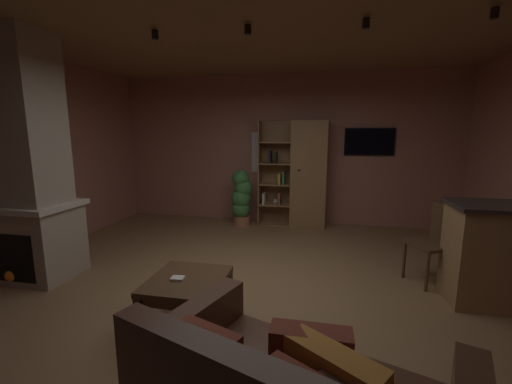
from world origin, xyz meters
TOP-DOWN VIEW (x-y plane):
  - floor at (0.00, 0.00)m, footprint 6.40×6.12m
  - wall_back at (0.00, 3.09)m, footprint 6.52×0.06m
  - ceiling at (0.00, 0.00)m, footprint 6.40×6.12m
  - window_pane_back at (-0.32, 3.06)m, footprint 0.60×0.01m
  - stone_fireplace at (-2.65, -0.08)m, footprint 1.04×0.77m
  - bookshelf_cabinet at (0.40, 2.81)m, footprint 1.24×0.41m
  - coffee_table at (-0.39, -0.71)m, footprint 0.65×0.70m
  - table_book_0 at (-0.46, -0.76)m, footprint 0.12×0.10m
  - dining_chair at (2.06, 0.71)m, footprint 0.57×0.57m
  - potted_floor_plant at (-0.73, 2.59)m, footprint 0.41×0.38m
  - wall_mounted_tv at (1.55, 3.03)m, footprint 0.87×0.06m
  - track_light_spot_0 at (-2.29, 0.19)m, footprint 0.07×0.07m
  - track_light_spot_1 at (-1.06, 0.19)m, footprint 0.07×0.07m
  - track_light_spot_2 at (-0.05, 0.22)m, footprint 0.07×0.07m
  - track_light_spot_3 at (1.10, 0.26)m, footprint 0.07×0.07m
  - track_light_spot_4 at (2.17, 0.21)m, footprint 0.07×0.07m

SIDE VIEW (x-z plane):
  - floor at x=0.00m, z-range -0.02..0.00m
  - coffee_table at x=-0.39m, z-range 0.14..0.60m
  - table_book_0 at x=-0.46m, z-range 0.46..0.48m
  - dining_chair at x=2.06m, z-range 0.07..0.99m
  - potted_floor_plant at x=-0.73m, z-range 0.02..1.08m
  - bookshelf_cabinet at x=0.40m, z-range -0.01..1.94m
  - stone_fireplace at x=-2.65m, z-range -0.14..2.69m
  - window_pane_back at x=-0.32m, z-range 0.97..1.74m
  - wall_back at x=0.00m, z-range 0.00..2.82m
  - wall_mounted_tv at x=1.55m, z-range 1.33..1.82m
  - track_light_spot_0 at x=-2.29m, z-range 2.71..2.80m
  - track_light_spot_1 at x=-1.06m, z-range 2.71..2.80m
  - track_light_spot_2 at x=-0.05m, z-range 2.71..2.80m
  - track_light_spot_3 at x=1.10m, z-range 2.71..2.80m
  - track_light_spot_4 at x=2.17m, z-range 2.71..2.80m
  - ceiling at x=0.00m, z-range 2.82..2.84m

